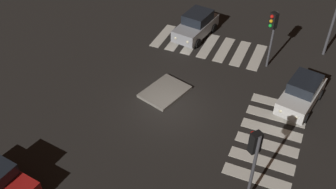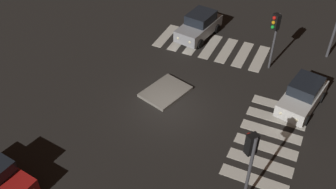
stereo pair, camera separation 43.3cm
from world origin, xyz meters
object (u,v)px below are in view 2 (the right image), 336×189
traffic_island (165,92)px  car_silver (199,26)px  traffic_light_east (275,28)px  car_white (303,95)px  traffic_light_south (250,153)px

traffic_island → car_silver: (6.87, 0.58, 0.77)m
traffic_light_east → car_silver: bearing=-74.8°
car_silver → car_white: (-4.73, -8.04, -0.04)m
car_white → traffic_island: bearing=-62.6°
car_silver → traffic_light_south: size_ratio=1.03×
traffic_light_east → car_white: bearing=76.1°
traffic_island → car_white: (2.14, -7.46, 0.73)m
car_silver → traffic_light_east: size_ratio=1.08×
car_white → traffic_light_east: (2.87, 2.59, 2.11)m
car_white → car_silver: bearing=-109.0°
car_white → traffic_light_east: size_ratio=1.04×
traffic_island → traffic_light_south: 8.75m
car_silver → traffic_light_south: (-12.22, -6.81, 2.23)m
car_silver → traffic_light_east: 6.12m
car_silver → traffic_island: bearing=13.8°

